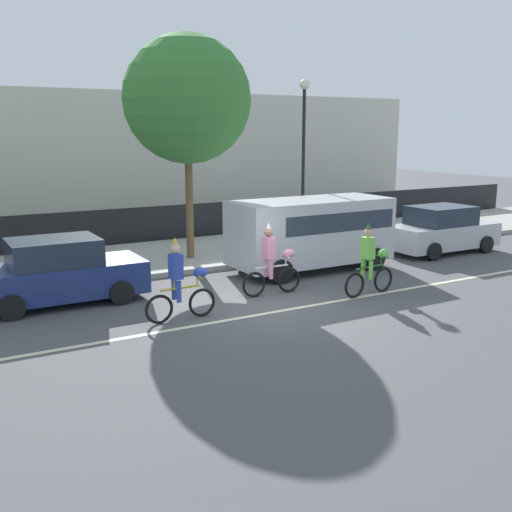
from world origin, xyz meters
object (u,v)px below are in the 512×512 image
at_px(parade_cyclist_pink, 272,263).
at_px(street_lamp_post, 304,137).
at_px(parade_cyclist_lime, 370,263).
at_px(parked_car_silver, 441,230).
at_px(parked_van_silver, 313,229).
at_px(parade_cyclist_cobalt, 181,284).
at_px(parked_car_navy, 58,273).

distance_m(parade_cyclist_pink, street_lamp_post, 7.84).
xyz_separation_m(parade_cyclist_lime, parked_car_silver, (5.87, 3.08, -0.06)).
height_order(parade_cyclist_pink, parked_car_silver, parade_cyclist_pink).
distance_m(parade_cyclist_pink, parked_van_silver, 3.20).
xyz_separation_m(parade_cyclist_cobalt, parked_van_silver, (5.48, 2.66, 0.44)).
height_order(parked_car_navy, parked_car_silver, same).
xyz_separation_m(parked_van_silver, parked_car_navy, (-7.58, 0.09, -0.50)).
height_order(parade_cyclist_cobalt, street_lamp_post, street_lamp_post).
relative_size(parked_car_navy, street_lamp_post, 0.70).
bearing_deg(parade_cyclist_pink, street_lamp_post, 49.53).
relative_size(parade_cyclist_cobalt, street_lamp_post, 0.33).
xyz_separation_m(parade_cyclist_pink, parked_car_navy, (-5.00, 1.94, -0.06)).
xyz_separation_m(parked_van_silver, street_lamp_post, (2.09, 3.62, 2.71)).
height_order(parked_van_silver, parked_car_navy, parked_van_silver).
xyz_separation_m(parked_car_navy, parked_car_silver, (13.06, -0.15, 0.00)).
bearing_deg(parade_cyclist_lime, parked_van_silver, 82.97).
bearing_deg(parked_car_navy, street_lamp_post, 20.06).
distance_m(parked_car_navy, street_lamp_post, 10.77).
distance_m(parade_cyclist_pink, parked_car_silver, 8.26).
xyz_separation_m(parade_cyclist_lime, street_lamp_post, (2.47, 6.75, 3.15)).
bearing_deg(parked_car_navy, parked_van_silver, -0.67).
bearing_deg(street_lamp_post, parade_cyclist_cobalt, -140.32).
distance_m(parade_cyclist_cobalt, parade_cyclist_lime, 5.11).
bearing_deg(street_lamp_post, parade_cyclist_pink, -130.47).
distance_m(parked_car_silver, street_lamp_post, 5.95).
bearing_deg(street_lamp_post, parade_cyclist_lime, -110.11).
xyz_separation_m(parade_cyclist_cobalt, parade_cyclist_lime, (5.09, -0.48, 0.00)).
xyz_separation_m(parade_cyclist_pink, street_lamp_post, (4.66, 5.46, 3.15)).
xyz_separation_m(parade_cyclist_cobalt, parked_car_silver, (10.96, 2.60, -0.06)).
bearing_deg(parked_car_silver, parked_car_navy, 179.35).
xyz_separation_m(parade_cyclist_lime, parked_car_navy, (-7.19, 3.22, -0.06)).
height_order(parade_cyclist_lime, street_lamp_post, street_lamp_post).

